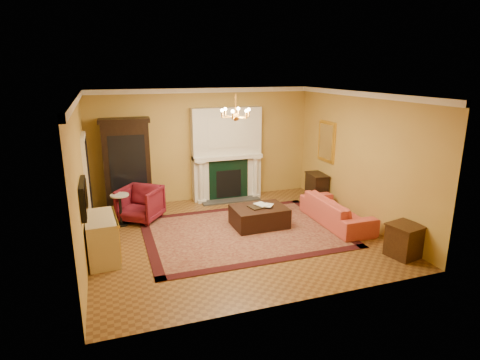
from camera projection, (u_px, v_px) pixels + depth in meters
name	position (u px, v px, depth m)	size (l,w,h in m)	color
floor	(236.00, 236.00, 8.69)	(6.00, 5.50, 0.02)	brown
ceiling	(236.00, 94.00, 7.88)	(6.00, 5.50, 0.02)	white
wall_back	(203.00, 145.00, 10.80)	(6.00, 0.02, 3.00)	#BB9943
wall_front	(296.00, 211.00, 5.77)	(6.00, 0.02, 3.00)	#BB9943
wall_left	(80.00, 181.00, 7.34)	(0.02, 5.50, 3.00)	#BB9943
wall_right	(360.00, 158.00, 9.23)	(0.02, 5.50, 3.00)	#BB9943
fireplace	(227.00, 156.00, 10.90)	(1.90, 0.70, 2.50)	silver
crown_molding	(222.00, 94.00, 8.77)	(6.00, 5.50, 0.12)	white
doorway	(88.00, 181.00, 9.03)	(0.08, 1.05, 2.10)	white
tv_panel	(84.00, 198.00, 6.85)	(0.09, 0.95, 0.58)	black
gilt_mirror	(327.00, 142.00, 10.45)	(0.06, 0.76, 1.05)	yellow
chandelier	(236.00, 114.00, 7.99)	(0.63, 0.55, 0.53)	gold
oriental_rug	(243.00, 232.00, 8.85)	(4.25, 3.19, 0.02)	#3F0D0F
china_cabinet	(127.00, 167.00, 10.02)	(1.11, 0.51, 2.23)	black
wingback_armchair	(140.00, 202.00, 9.43)	(0.87, 0.82, 0.90)	maroon
pedestal_table	(121.00, 207.00, 9.13)	(0.41, 0.41, 0.74)	black
commode	(102.00, 238.00, 7.50)	(0.53, 1.13, 0.84)	tan
coral_sofa	(337.00, 207.00, 9.24)	(2.11, 0.62, 0.82)	#C7563F
end_table	(404.00, 241.00, 7.64)	(0.53, 0.53, 0.61)	#3A2510
console_table	(316.00, 188.00, 10.79)	(0.38, 0.67, 0.75)	black
leather_ottoman	(259.00, 216.00, 9.12)	(1.20, 0.87, 0.45)	black
ottoman_tray	(258.00, 207.00, 9.05)	(0.42, 0.33, 0.03)	black
book_a	(258.00, 200.00, 8.99)	(0.23, 0.03, 0.32)	gray
book_b	(264.00, 200.00, 9.06)	(0.20, 0.02, 0.27)	gray
topiary_left	(204.00, 148.00, 10.59)	(0.16, 0.16, 0.43)	gray
topiary_right	(247.00, 144.00, 10.96)	(0.18, 0.18, 0.48)	gray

